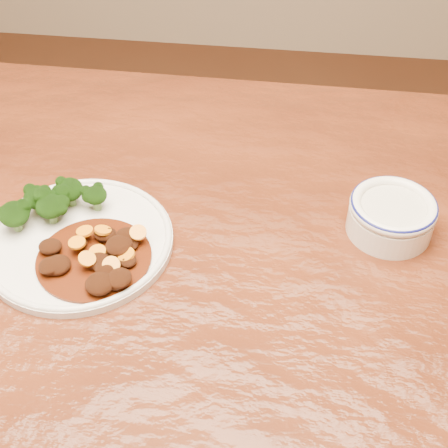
# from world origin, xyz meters

# --- Properties ---
(dining_table) EXTENTS (1.51, 0.91, 0.75)m
(dining_table) POSITION_xyz_m (-0.00, 0.00, 0.67)
(dining_table) COLOR #5F2710
(dining_table) RESTS_ON ground
(dinner_plate) EXTENTS (0.24, 0.24, 0.02)m
(dinner_plate) POSITION_xyz_m (-0.11, 0.02, 0.76)
(dinner_plate) COLOR silver
(dinner_plate) RESTS_ON dining_table
(broccoli_florets) EXTENTS (0.13, 0.09, 0.04)m
(broccoli_florets) POSITION_xyz_m (-0.16, 0.05, 0.79)
(broccoli_florets) COLOR #658A47
(broccoli_florets) RESTS_ON dinner_plate
(mince_stew) EXTENTS (0.14, 0.14, 0.03)m
(mince_stew) POSITION_xyz_m (-0.08, -0.02, 0.77)
(mince_stew) COLOR #4E1F08
(mince_stew) RESTS_ON dinner_plate
(dip_bowl) EXTENTS (0.11, 0.11, 0.05)m
(dip_bowl) POSITION_xyz_m (0.28, 0.09, 0.78)
(dip_bowl) COLOR white
(dip_bowl) RESTS_ON dining_table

